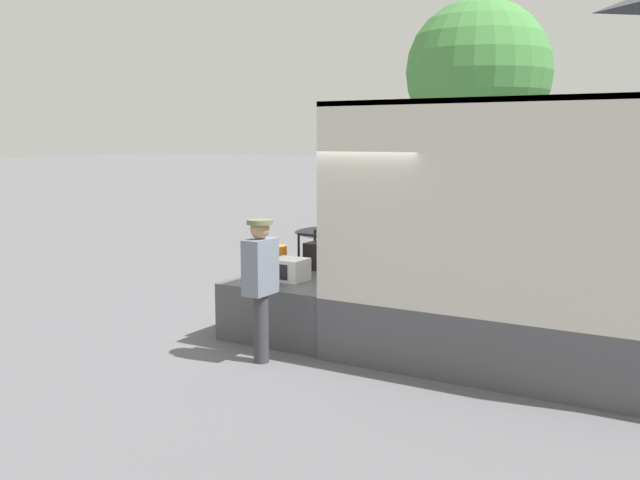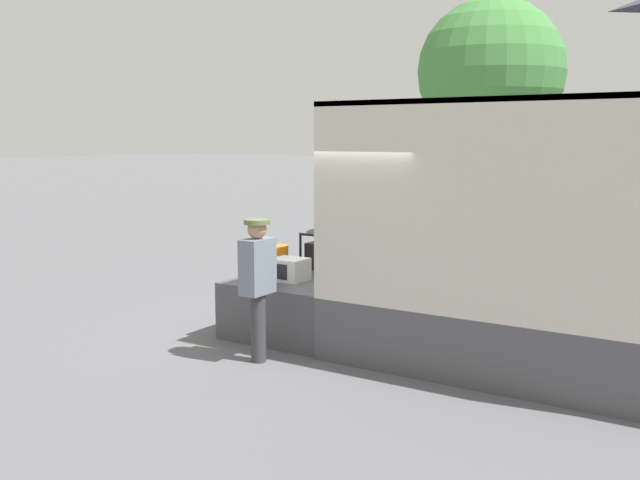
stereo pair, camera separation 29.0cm
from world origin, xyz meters
The scene contains 7 objects.
ground_plane centered at (0.00, 0.00, 0.00)m, with size 160.00×160.00×0.00m, color slate.
tailgate_deck centered at (-0.80, 0.00, 0.38)m, with size 1.59×2.13×0.76m, color #4C4C51.
microwave centered at (-0.86, -0.40, 0.91)m, with size 0.45×0.41×0.30m.
portable_generator centered at (-0.84, 0.56, 0.96)m, with size 0.65×0.49×0.54m.
orange_bucket centered at (-1.38, 0.05, 0.94)m, with size 0.34×0.34×0.37m.
worker_person centered at (-0.52, -1.54, 1.05)m, with size 0.31×0.44×1.71m.
street_tree centered at (-1.72, 9.91, 4.29)m, with size 3.72×3.72×6.17m.
Camera 2 is at (4.49, -8.11, 2.66)m, focal length 40.00 mm.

